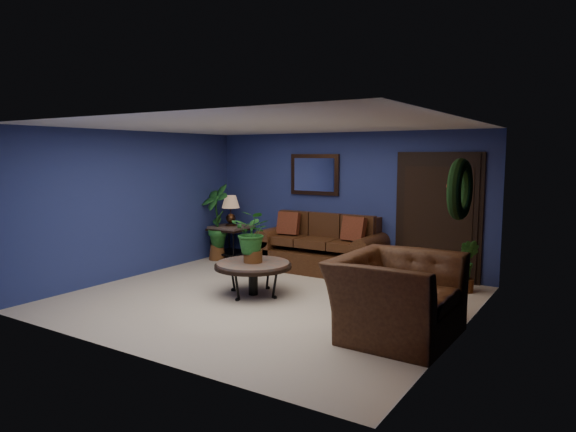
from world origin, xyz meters
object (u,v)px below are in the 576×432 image
Objects in this scene: side_chair at (352,244)px; armchair at (396,297)px; table_lamp at (231,207)px; end_table at (231,233)px; coffee_table at (253,266)px; sofa at (322,252)px.

side_chair is 3.15m from armchair.
side_chair is at bearing 1.49° from table_lamp.
table_lamp is 0.64× the size of side_chair.
end_table is 2.66m from side_chair.
coffee_table is at bearing -107.25° from side_chair.
sofa is 0.60m from side_chair.
end_table reaches higher than coffee_table.
end_table is at bearing -179.01° from sofa.
armchair reaches higher than side_chair.
side_chair is 0.64× the size of armchair.
coffee_table is 2.15m from side_chair.
sofa is 2.45× the size of side_chair.
end_table is at bearing -178.01° from side_chair.
table_lamp is 2.71m from side_chair.
table_lamp is (-2.00, 1.98, 0.61)m from coffee_table.
side_chair is at bearing 1.49° from end_table.
table_lamp reaches higher than coffee_table.
sofa reaches higher than coffee_table.
side_chair reaches higher than coffee_table.
sofa is 2.20m from table_lamp.
sofa is 3.85× the size of table_lamp.
coffee_table is at bearing 78.92° from armchair.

